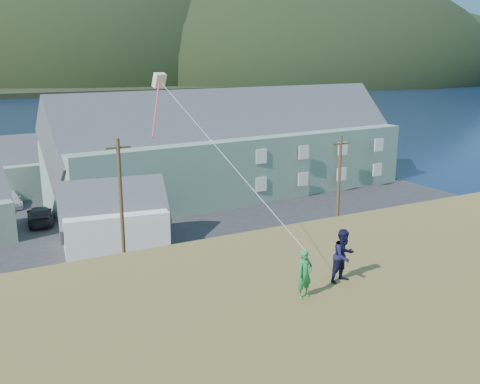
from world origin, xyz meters
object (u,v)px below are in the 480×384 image
(shed_white, at_px, (114,216))
(kite_flyer_navy, at_px, (344,256))
(lodge, at_px, (235,146))
(kite_flyer_green, at_px, (305,274))
(wharf, at_px, (1,172))

(shed_white, height_order, kite_flyer_navy, kite_flyer_navy)
(lodge, height_order, kite_flyer_navy, lodge)
(shed_white, xyz_separation_m, kite_flyer_navy, (0.80, -26.36, 5.62))
(shed_white, relative_size, kite_flyer_green, 5.72)
(shed_white, bearing_deg, lodge, 40.89)
(kite_flyer_green, bearing_deg, lodge, 55.04)
(wharf, relative_size, kite_flyer_navy, 14.52)
(kite_flyer_green, bearing_deg, wharf, 84.12)
(lodge, bearing_deg, kite_flyer_navy, -116.78)
(kite_flyer_navy, bearing_deg, lodge, 58.92)
(wharf, bearing_deg, lodge, -44.75)
(kite_flyer_navy, bearing_deg, wharf, 87.67)
(lodge, relative_size, kite_flyer_navy, 21.81)
(wharf, height_order, kite_flyer_green, kite_flyer_green)
(lodge, bearing_deg, wharf, 130.91)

